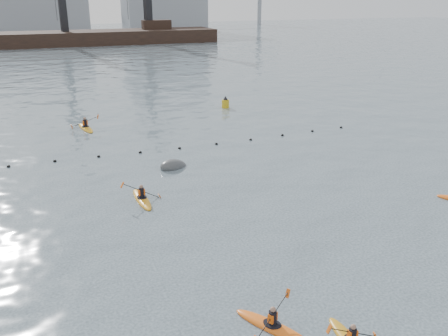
% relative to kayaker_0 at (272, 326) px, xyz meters
% --- Properties ---
extents(ground, '(400.00, 400.00, 0.00)m').
position_rel_kayaker_0_xyz_m(ground, '(2.08, -1.18, -0.09)').
color(ground, '#324149').
rests_on(ground, ground).
extents(float_line, '(33.24, 0.73, 0.24)m').
position_rel_kayaker_0_xyz_m(float_line, '(1.58, 21.35, -0.06)').
color(float_line, black).
rests_on(float_line, ground).
extents(barge_pier, '(72.00, 19.30, 29.50)m').
position_rel_kayaker_0_xyz_m(barge_pier, '(1.85, 108.81, 1.80)').
color(barge_pier, black).
rests_on(barge_pier, ground).
extents(skyline, '(141.00, 28.00, 22.00)m').
position_rel_kayaker_0_xyz_m(skyline, '(4.31, 149.09, 9.15)').
color(skyline, gray).
rests_on(skyline, ground).
extents(kayaker_0, '(2.09, 2.98, 1.17)m').
position_rel_kayaker_0_xyz_m(kayaker_0, '(0.00, 0.00, 0.00)').
color(kayaker_0, orange).
rests_on(kayaker_0, ground).
extents(kayaker_3, '(2.34, 3.33, 1.39)m').
position_rel_kayaker_0_xyz_m(kayaker_3, '(-1.74, 12.65, 0.01)').
color(kayaker_3, orange).
rests_on(kayaker_3, ground).
extents(kayaker_5, '(2.49, 3.74, 1.27)m').
position_rel_kayaker_0_xyz_m(kayaker_5, '(-2.85, 29.79, 0.02)').
color(kayaker_5, orange).
rests_on(kayaker_5, ground).
extents(mooring_buoy, '(2.63, 2.10, 1.49)m').
position_rel_kayaker_0_xyz_m(mooring_buoy, '(1.50, 17.32, -0.09)').
color(mooring_buoy, '#3C3F41').
rests_on(mooring_buoy, ground).
extents(nav_buoy, '(0.77, 0.77, 1.40)m').
position_rel_kayaker_0_xyz_m(nav_buoy, '(11.65, 32.82, 0.33)').
color(nav_buoy, gold).
rests_on(nav_buoy, ground).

